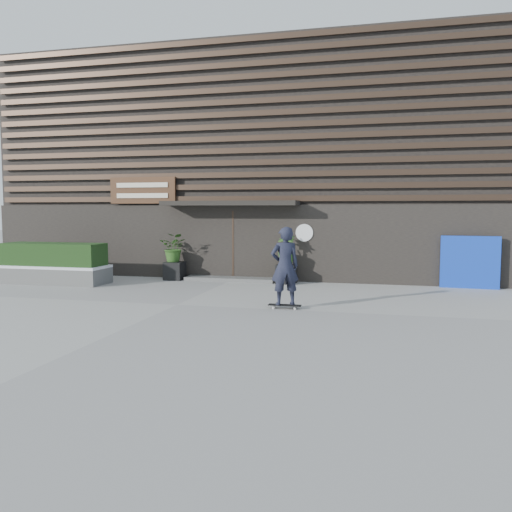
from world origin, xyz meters
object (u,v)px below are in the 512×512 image
(planter_pot_right, at_px, (286,274))
(raised_bed, at_px, (54,275))
(skateboarder, at_px, (285,266))
(blue_tarp, at_px, (470,262))
(planter_pot_left, at_px, (175,271))

(planter_pot_right, height_order, raised_bed, planter_pot_right)
(skateboarder, bearing_deg, planter_pot_right, 100.34)
(raised_bed, distance_m, blue_tarp, 12.89)
(raised_bed, bearing_deg, skateboarder, -17.75)
(planter_pot_left, bearing_deg, skateboarder, -42.94)
(blue_tarp, bearing_deg, raised_bed, -167.13)
(planter_pot_right, distance_m, skateboarder, 4.39)
(planter_pot_left, height_order, raised_bed, planter_pot_left)
(planter_pot_right, relative_size, skateboarder, 0.31)
(planter_pot_left, distance_m, raised_bed, 3.82)
(planter_pot_left, distance_m, blue_tarp, 9.31)
(planter_pot_right, bearing_deg, blue_tarp, 3.12)
(blue_tarp, bearing_deg, planter_pot_left, -174.21)
(planter_pot_left, xyz_separation_m, skateboarder, (4.58, -4.26, 0.71))
(planter_pot_right, height_order, skateboarder, skateboarder)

